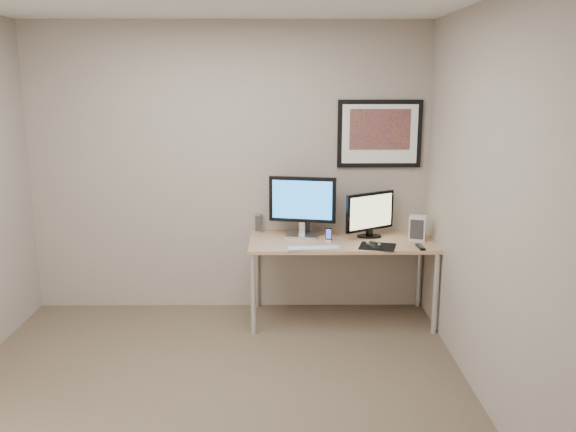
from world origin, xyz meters
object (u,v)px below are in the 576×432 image
(monitor_large, at_px, (302,204))
(phone_dock, at_px, (329,235))
(desk, at_px, (342,247))
(framed_art, at_px, (380,134))
(speaker_left, at_px, (259,223))
(keyboard, at_px, (314,248))
(monitor_tv, at_px, (370,214))
(fan_unit, at_px, (417,228))
(speaker_right, at_px, (308,224))

(monitor_large, height_order, phone_dock, monitor_large)
(desk, distance_m, framed_art, 1.07)
(monitor_large, height_order, speaker_left, monitor_large)
(desk, distance_m, monitor_large, 0.51)
(desk, distance_m, keyboard, 0.39)
(desk, relative_size, monitor_tv, 3.57)
(monitor_large, xyz_separation_m, keyboard, (0.08, -0.40, -0.29))
(monitor_tv, distance_m, keyboard, 0.67)
(fan_unit, bearing_deg, monitor_large, -168.22)
(desk, relative_size, fan_unit, 7.40)
(desk, relative_size, keyboard, 3.61)
(fan_unit, bearing_deg, monitor_tv, -175.38)
(desk, height_order, phone_dock, phone_dock)
(desk, relative_size, framed_art, 2.13)
(monitor_tv, distance_m, fan_unit, 0.43)
(speaker_right, bearing_deg, speaker_left, -179.50)
(fan_unit, bearing_deg, phone_dock, -159.05)
(speaker_right, height_order, phone_dock, speaker_right)
(speaker_left, xyz_separation_m, phone_dock, (0.62, -0.33, -0.02))
(speaker_right, distance_m, keyboard, 0.54)
(desk, bearing_deg, fan_unit, -0.33)
(monitor_large, distance_m, speaker_left, 0.48)
(speaker_right, bearing_deg, fan_unit, -8.18)
(framed_art, relative_size, monitor_tv, 1.67)
(monitor_large, height_order, speaker_right, monitor_large)
(framed_art, bearing_deg, phone_dock, -142.07)
(speaker_right, distance_m, fan_unit, 0.98)
(desk, xyz_separation_m, framed_art, (0.35, 0.33, 0.96))
(speaker_right, xyz_separation_m, fan_unit, (0.94, -0.25, 0.03))
(framed_art, relative_size, keyboard, 1.69)
(monitor_tv, height_order, phone_dock, monitor_tv)
(phone_dock, bearing_deg, keyboard, -106.89)
(speaker_right, height_order, keyboard, speaker_right)
(desk, distance_m, fan_unit, 0.68)
(speaker_left, bearing_deg, phone_dock, -22.48)
(desk, height_order, framed_art, framed_art)
(monitor_large, relative_size, speaker_left, 3.46)
(keyboard, bearing_deg, monitor_tv, 31.58)
(framed_art, xyz_separation_m, fan_unit, (0.30, -0.34, -0.78))
(monitor_tv, distance_m, phone_dock, 0.42)
(phone_dock, xyz_separation_m, fan_unit, (0.77, 0.03, 0.05))
(monitor_tv, bearing_deg, phone_dock, 167.19)
(desk, height_order, speaker_left, speaker_left)
(framed_art, bearing_deg, monitor_large, -162.79)
(framed_art, bearing_deg, fan_unit, -47.90)
(desk, bearing_deg, speaker_left, 157.79)
(keyboard, relative_size, fan_unit, 2.05)
(framed_art, xyz_separation_m, speaker_left, (-1.08, -0.03, -0.81))
(monitor_tv, relative_size, speaker_left, 2.65)
(speaker_right, bearing_deg, monitor_tv, -8.88)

